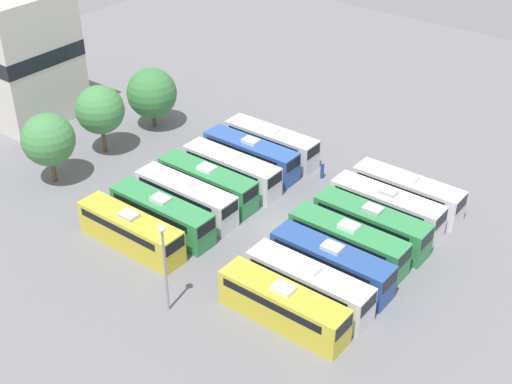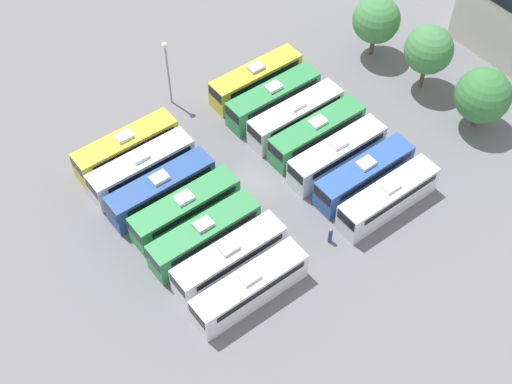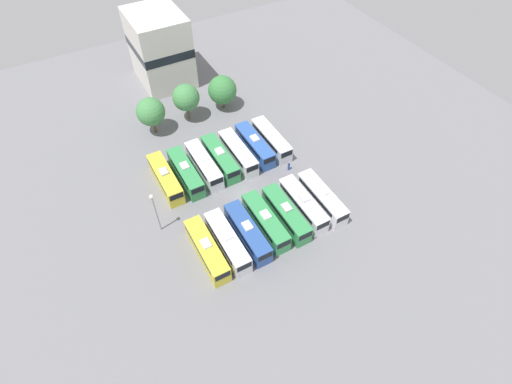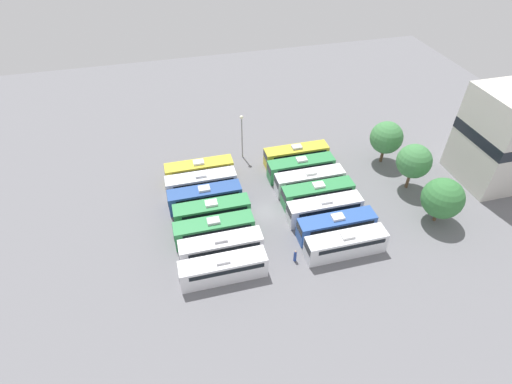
{
  "view_description": "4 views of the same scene",
  "coord_description": "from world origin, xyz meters",
  "px_view_note": "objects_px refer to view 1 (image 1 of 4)",
  "views": [
    {
      "loc": [
        -42.31,
        -30.44,
        36.61
      ],
      "look_at": [
        -0.2,
        1.98,
        2.9
      ],
      "focal_mm": 50.0,
      "sensor_mm": 36.0,
      "label": 1
    },
    {
      "loc": [
        34.53,
        -26.09,
        51.36
      ],
      "look_at": [
        2.0,
        -1.22,
        1.41
      ],
      "focal_mm": 50.0,
      "sensor_mm": 36.0,
      "label": 2
    },
    {
      "loc": [
        -18.51,
        -37.8,
        48.64
      ],
      "look_at": [
        1.41,
        -1.93,
        1.81
      ],
      "focal_mm": 28.0,
      "sensor_mm": 36.0,
      "label": 3
    },
    {
      "loc": [
        39.61,
        -11.5,
        39.01
      ],
      "look_at": [
        -1.49,
        -0.97,
        2.63
      ],
      "focal_mm": 28.0,
      "sensor_mm": 36.0,
      "label": 4
    }
  ],
  "objects_px": {
    "worker_person": "(322,170)",
    "light_pole": "(164,254)",
    "bus_6": "(407,192)",
    "bus_12": "(251,154)",
    "bus_2": "(331,263)",
    "tree_2": "(152,93)",
    "bus_1": "(308,284)",
    "depot_building": "(13,52)",
    "bus_10": "(207,182)",
    "bus_0": "(283,305)",
    "bus_13": "(271,142)",
    "tree_0": "(48,140)",
    "bus_9": "(186,197)",
    "bus_7": "(130,230)",
    "tree_1": "(100,110)",
    "bus_5": "(386,206)",
    "bus_4": "(371,224)",
    "bus_8": "(162,214)",
    "bus_11": "(231,169)",
    "bus_3": "(347,241)"
  },
  "relations": [
    {
      "from": "bus_13",
      "to": "depot_building",
      "type": "xyz_separation_m",
      "value": [
        -8.96,
        29.38,
        5.56
      ]
    },
    {
      "from": "light_pole",
      "to": "tree_1",
      "type": "bearing_deg",
      "value": 58.12
    },
    {
      "from": "bus_0",
      "to": "bus_7",
      "type": "distance_m",
      "value": 15.72
    },
    {
      "from": "bus_8",
      "to": "bus_1",
      "type": "bearing_deg",
      "value": -90.26
    },
    {
      "from": "bus_7",
      "to": "tree_1",
      "type": "bearing_deg",
      "value": 55.21
    },
    {
      "from": "bus_0",
      "to": "bus_9",
      "type": "distance_m",
      "value": 16.83
    },
    {
      "from": "bus_9",
      "to": "tree_2",
      "type": "height_order",
      "value": "tree_2"
    },
    {
      "from": "bus_6",
      "to": "tree_1",
      "type": "distance_m",
      "value": 31.77
    },
    {
      "from": "bus_12",
      "to": "bus_5",
      "type": "bearing_deg",
      "value": -90.14
    },
    {
      "from": "worker_person",
      "to": "bus_13",
      "type": "bearing_deg",
      "value": 87.04
    },
    {
      "from": "bus_13",
      "to": "tree_0",
      "type": "distance_m",
      "value": 22.06
    },
    {
      "from": "bus_9",
      "to": "worker_person",
      "type": "relative_size",
      "value": 5.74
    },
    {
      "from": "bus_12",
      "to": "tree_0",
      "type": "relative_size",
      "value": 1.45
    },
    {
      "from": "bus_6",
      "to": "bus_11",
      "type": "relative_size",
      "value": 1.0
    },
    {
      "from": "bus_6",
      "to": "bus_10",
      "type": "xyz_separation_m",
      "value": [
        -9.93,
        15.64,
        0.0
      ]
    },
    {
      "from": "bus_9",
      "to": "bus_13",
      "type": "relative_size",
      "value": 1.0
    },
    {
      "from": "bus_11",
      "to": "tree_0",
      "type": "bearing_deg",
      "value": 125.61
    },
    {
      "from": "bus_0",
      "to": "bus_12",
      "type": "distance_m",
      "value": 22.58
    },
    {
      "from": "worker_person",
      "to": "tree_2",
      "type": "height_order",
      "value": "tree_2"
    },
    {
      "from": "bus_3",
      "to": "bus_13",
      "type": "distance_m",
      "value": 18.18
    },
    {
      "from": "light_pole",
      "to": "depot_building",
      "type": "distance_m",
      "value": 40.11
    },
    {
      "from": "bus_4",
      "to": "light_pole",
      "type": "bearing_deg",
      "value": 156.01
    },
    {
      "from": "bus_13",
      "to": "light_pole",
      "type": "distance_m",
      "value": 25.24
    },
    {
      "from": "bus_0",
      "to": "bus_2",
      "type": "height_order",
      "value": "same"
    },
    {
      "from": "bus_3",
      "to": "bus_4",
      "type": "height_order",
      "value": "same"
    },
    {
      "from": "bus_0",
      "to": "tree_2",
      "type": "bearing_deg",
      "value": 60.33
    },
    {
      "from": "tree_1",
      "to": "bus_10",
      "type": "bearing_deg",
      "value": -90.72
    },
    {
      "from": "bus_10",
      "to": "light_pole",
      "type": "height_order",
      "value": "light_pole"
    },
    {
      "from": "bus_2",
      "to": "depot_building",
      "type": "relative_size",
      "value": 0.72
    },
    {
      "from": "bus_6",
      "to": "worker_person",
      "type": "relative_size",
      "value": 5.74
    },
    {
      "from": "bus_12",
      "to": "tree_2",
      "type": "distance_m",
      "value": 14.63
    },
    {
      "from": "bus_8",
      "to": "light_pole",
      "type": "height_order",
      "value": "light_pole"
    },
    {
      "from": "bus_13",
      "to": "bus_11",
      "type": "bearing_deg",
      "value": -178.51
    },
    {
      "from": "bus_5",
      "to": "bus_10",
      "type": "relative_size",
      "value": 1.0
    },
    {
      "from": "bus_2",
      "to": "tree_2",
      "type": "distance_m",
      "value": 32.17
    },
    {
      "from": "tree_1",
      "to": "bus_6",
      "type": "bearing_deg",
      "value": -72.03
    },
    {
      "from": "bus_2",
      "to": "bus_13",
      "type": "xyz_separation_m",
      "value": [
        13.19,
        15.67,
        0.0
      ]
    },
    {
      "from": "bus_11",
      "to": "bus_12",
      "type": "relative_size",
      "value": 1.0
    },
    {
      "from": "bus_1",
      "to": "depot_building",
      "type": "distance_m",
      "value": 46.04
    },
    {
      "from": "bus_4",
      "to": "depot_building",
      "type": "xyz_separation_m",
      "value": [
        -2.41,
        44.88,
        5.56
      ]
    },
    {
      "from": "worker_person",
      "to": "light_pole",
      "type": "bearing_deg",
      "value": -176.7
    },
    {
      "from": "bus_4",
      "to": "bus_11",
      "type": "bearing_deg",
      "value": 90.49
    },
    {
      "from": "bus_2",
      "to": "tree_0",
      "type": "distance_m",
      "value": 30.01
    },
    {
      "from": "bus_0",
      "to": "bus_5",
      "type": "relative_size",
      "value": 1.0
    },
    {
      "from": "bus_12",
      "to": "depot_building",
      "type": "distance_m",
      "value": 30.31
    },
    {
      "from": "bus_6",
      "to": "bus_12",
      "type": "relative_size",
      "value": 1.0
    },
    {
      "from": "bus_7",
      "to": "bus_0",
      "type": "bearing_deg",
      "value": -89.19
    },
    {
      "from": "bus_5",
      "to": "depot_building",
      "type": "relative_size",
      "value": 0.72
    },
    {
      "from": "bus_2",
      "to": "bus_3",
      "type": "distance_m",
      "value": 3.27
    },
    {
      "from": "tree_0",
      "to": "bus_10",
      "type": "bearing_deg",
      "value": -63.69
    }
  ]
}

